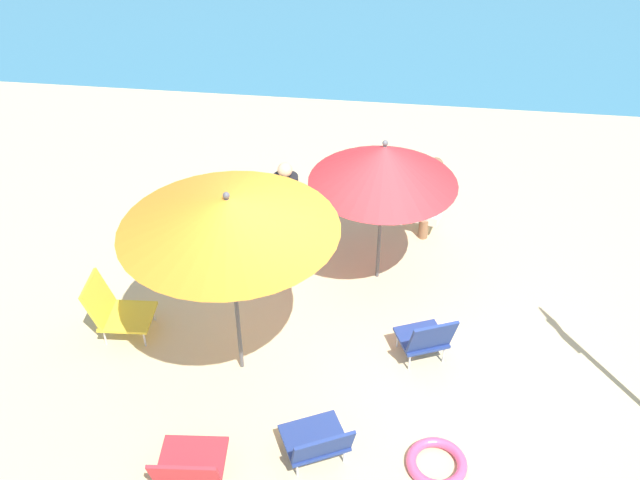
{
  "coord_description": "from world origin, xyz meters",
  "views": [
    {
      "loc": [
        0.25,
        -5.46,
        5.18
      ],
      "look_at": [
        -0.51,
        0.55,
        0.7
      ],
      "focal_mm": 39.73,
      "sensor_mm": 36.0,
      "label": 1
    }
  ],
  "objects_px": {
    "beach_chair_c": "(318,442)",
    "person_a": "(285,199)",
    "umbrella_red": "(384,164)",
    "beach_chair_a": "(114,309)",
    "swim_ring": "(437,463)",
    "person_b": "(432,193)",
    "umbrella_orange": "(228,214)",
    "beach_chair_d": "(189,466)",
    "beach_chair_b": "(426,338)"
  },
  "relations": [
    {
      "from": "umbrella_red",
      "to": "person_b",
      "type": "distance_m",
      "value": 1.62
    },
    {
      "from": "umbrella_orange",
      "to": "person_a",
      "type": "distance_m",
      "value": 2.72
    },
    {
      "from": "beach_chair_b",
      "to": "person_b",
      "type": "distance_m",
      "value": 2.41
    },
    {
      "from": "person_a",
      "to": "person_b",
      "type": "height_order",
      "value": "same"
    },
    {
      "from": "beach_chair_a",
      "to": "person_a",
      "type": "relative_size",
      "value": 0.71
    },
    {
      "from": "beach_chair_a",
      "to": "swim_ring",
      "type": "xyz_separation_m",
      "value": [
        3.29,
        -1.25,
        -0.27
      ]
    },
    {
      "from": "swim_ring",
      "to": "beach_chair_c",
      "type": "bearing_deg",
      "value": -175.61
    },
    {
      "from": "beach_chair_a",
      "to": "beach_chair_c",
      "type": "relative_size",
      "value": 0.93
    },
    {
      "from": "beach_chair_b",
      "to": "swim_ring",
      "type": "xyz_separation_m",
      "value": [
        0.12,
        -1.22,
        -0.29
      ]
    },
    {
      "from": "umbrella_red",
      "to": "swim_ring",
      "type": "relative_size",
      "value": 3.35
    },
    {
      "from": "beach_chair_c",
      "to": "beach_chair_d",
      "type": "distance_m",
      "value": 1.08
    },
    {
      "from": "umbrella_orange",
      "to": "person_a",
      "type": "height_order",
      "value": "umbrella_orange"
    },
    {
      "from": "beach_chair_b",
      "to": "person_b",
      "type": "xyz_separation_m",
      "value": [
        0.04,
        2.41,
        0.14
      ]
    },
    {
      "from": "beach_chair_c",
      "to": "person_a",
      "type": "relative_size",
      "value": 0.76
    },
    {
      "from": "beach_chair_a",
      "to": "swim_ring",
      "type": "relative_size",
      "value": 1.26
    },
    {
      "from": "beach_chair_a",
      "to": "person_b",
      "type": "relative_size",
      "value": 0.71
    },
    {
      "from": "person_a",
      "to": "beach_chair_a",
      "type": "bearing_deg",
      "value": -34.08
    },
    {
      "from": "umbrella_red",
      "to": "beach_chair_b",
      "type": "distance_m",
      "value": 1.82
    },
    {
      "from": "umbrella_red",
      "to": "beach_chair_c",
      "type": "xyz_separation_m",
      "value": [
        -0.35,
        -2.59,
        -1.22
      ]
    },
    {
      "from": "person_b",
      "to": "swim_ring",
      "type": "bearing_deg",
      "value": 15.56
    },
    {
      "from": "person_b",
      "to": "swim_ring",
      "type": "xyz_separation_m",
      "value": [
        0.08,
        -3.63,
        -0.42
      ]
    },
    {
      "from": "beach_chair_a",
      "to": "beach_chair_d",
      "type": "height_order",
      "value": "beach_chair_a"
    },
    {
      "from": "umbrella_red",
      "to": "swim_ring",
      "type": "height_order",
      "value": "umbrella_red"
    },
    {
      "from": "beach_chair_c",
      "to": "person_b",
      "type": "relative_size",
      "value": 0.76
    },
    {
      "from": "beach_chair_a",
      "to": "beach_chair_b",
      "type": "bearing_deg",
      "value": -4.4
    },
    {
      "from": "beach_chair_b",
      "to": "person_a",
      "type": "height_order",
      "value": "person_a"
    },
    {
      "from": "umbrella_orange",
      "to": "person_b",
      "type": "relative_size",
      "value": 2.19
    },
    {
      "from": "beach_chair_d",
      "to": "swim_ring",
      "type": "height_order",
      "value": "beach_chair_d"
    },
    {
      "from": "beach_chair_d",
      "to": "person_a",
      "type": "relative_size",
      "value": 0.65
    },
    {
      "from": "umbrella_orange",
      "to": "beach_chair_a",
      "type": "height_order",
      "value": "umbrella_orange"
    },
    {
      "from": "umbrella_orange",
      "to": "beach_chair_a",
      "type": "bearing_deg",
      "value": 167.01
    },
    {
      "from": "person_a",
      "to": "swim_ring",
      "type": "bearing_deg",
      "value": 30.64
    },
    {
      "from": "umbrella_orange",
      "to": "swim_ring",
      "type": "relative_size",
      "value": 3.89
    },
    {
      "from": "beach_chair_b",
      "to": "beach_chair_d",
      "type": "bearing_deg",
      "value": 107.9
    },
    {
      "from": "beach_chair_b",
      "to": "beach_chair_c",
      "type": "relative_size",
      "value": 0.92
    },
    {
      "from": "umbrella_orange",
      "to": "umbrella_red",
      "type": "distance_m",
      "value": 2.04
    },
    {
      "from": "beach_chair_c",
      "to": "person_a",
      "type": "distance_m",
      "value": 3.47
    },
    {
      "from": "beach_chair_c",
      "to": "person_a",
      "type": "bearing_deg",
      "value": -12.26
    },
    {
      "from": "beach_chair_d",
      "to": "swim_ring",
      "type": "xyz_separation_m",
      "value": [
        2.03,
        0.45,
        -0.22
      ]
    },
    {
      "from": "person_b",
      "to": "beach_chair_a",
      "type": "bearing_deg",
      "value": -39.19
    },
    {
      "from": "beach_chair_b",
      "to": "beach_chair_d",
      "type": "xyz_separation_m",
      "value": [
        -1.91,
        -1.67,
        -0.07
      ]
    },
    {
      "from": "beach_chair_b",
      "to": "beach_chair_c",
      "type": "height_order",
      "value": "beach_chair_b"
    },
    {
      "from": "person_a",
      "to": "person_b",
      "type": "bearing_deg",
      "value": 102.26
    },
    {
      "from": "umbrella_orange",
      "to": "beach_chair_c",
      "type": "xyz_separation_m",
      "value": [
        0.89,
        -1.01,
        -1.57
      ]
    },
    {
      "from": "person_a",
      "to": "person_b",
      "type": "distance_m",
      "value": 1.81
    },
    {
      "from": "beach_chair_c",
      "to": "swim_ring",
      "type": "height_order",
      "value": "beach_chair_c"
    },
    {
      "from": "person_a",
      "to": "swim_ring",
      "type": "distance_m",
      "value": 3.79
    },
    {
      "from": "beach_chair_b",
      "to": "beach_chair_d",
      "type": "distance_m",
      "value": 2.54
    },
    {
      "from": "umbrella_orange",
      "to": "person_b",
      "type": "xyz_separation_m",
      "value": [
        1.82,
        2.69,
        -1.36
      ]
    },
    {
      "from": "swim_ring",
      "to": "beach_chair_a",
      "type": "bearing_deg",
      "value": 159.12
    }
  ]
}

